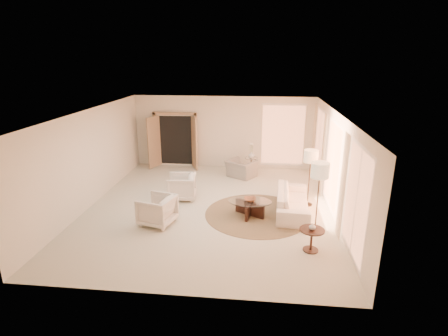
# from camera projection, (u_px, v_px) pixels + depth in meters

# --- Properties ---
(room) EXTENTS (7.04, 8.04, 2.83)m
(room) POSITION_uv_depth(u_px,v_px,m) (208.00, 162.00, 9.86)
(room) COLOR beige
(room) RESTS_ON ground
(windows_right) EXTENTS (0.10, 6.40, 2.40)m
(windows_right) POSITION_uv_depth(u_px,v_px,m) (333.00, 166.00, 9.62)
(windows_right) COLOR #F29261
(windows_right) RESTS_ON room
(window_back_corner) EXTENTS (1.70, 0.10, 2.40)m
(window_back_corner) POSITION_uv_depth(u_px,v_px,m) (283.00, 135.00, 13.38)
(window_back_corner) COLOR #F29261
(window_back_corner) RESTS_ON room
(curtains_right) EXTENTS (0.06, 5.20, 2.60)m
(curtains_right) POSITION_uv_depth(u_px,v_px,m) (325.00, 159.00, 10.49)
(curtains_right) COLOR beige
(curtains_right) RESTS_ON room
(french_doors) EXTENTS (1.95, 0.66, 2.16)m
(french_doors) POSITION_uv_depth(u_px,v_px,m) (175.00, 141.00, 13.77)
(french_doors) COLOR tan
(french_doors) RESTS_ON room
(area_rug) EXTENTS (3.30, 3.30, 0.01)m
(area_rug) POSITION_uv_depth(u_px,v_px,m) (257.00, 214.00, 9.83)
(area_rug) COLOR #43311E
(area_rug) RESTS_ON room
(sofa) EXTENTS (1.01, 2.29, 0.66)m
(sofa) POSITION_uv_depth(u_px,v_px,m) (293.00, 201.00, 9.91)
(sofa) COLOR silver
(sofa) RESTS_ON room
(armchair_left) EXTENTS (0.86, 0.91, 0.85)m
(armchair_left) POSITION_uv_depth(u_px,v_px,m) (182.00, 186.00, 10.79)
(armchair_left) COLOR silver
(armchair_left) RESTS_ON room
(armchair_right) EXTENTS (0.96, 1.00, 0.85)m
(armchair_right) POSITION_uv_depth(u_px,v_px,m) (157.00, 209.00, 9.16)
(armchair_right) COLOR silver
(armchair_right) RESTS_ON room
(accent_chair) EXTENTS (1.14, 1.04, 0.84)m
(accent_chair) POSITION_uv_depth(u_px,v_px,m) (241.00, 166.00, 12.75)
(accent_chair) COLOR gray
(accent_chair) RESTS_ON room
(coffee_table) EXTENTS (1.60, 1.60, 0.44)m
(coffee_table) POSITION_uv_depth(u_px,v_px,m) (250.00, 206.00, 9.67)
(coffee_table) COLOR black
(coffee_table) RESTS_ON room
(end_table) EXTENTS (0.57, 0.57, 0.54)m
(end_table) POSITION_uv_depth(u_px,v_px,m) (312.00, 236.00, 7.89)
(end_table) COLOR black
(end_table) RESTS_ON room
(side_table) EXTENTS (0.49, 0.49, 0.57)m
(side_table) POSITION_uv_depth(u_px,v_px,m) (251.00, 164.00, 13.29)
(side_table) COLOR #302419
(side_table) RESTS_ON room
(floor_lamp_near) EXTENTS (0.41, 0.41, 1.69)m
(floor_lamp_near) POSITION_uv_depth(u_px,v_px,m) (311.00, 159.00, 10.01)
(floor_lamp_near) COLOR #302419
(floor_lamp_near) RESTS_ON room
(floor_lamp_far) EXTENTS (0.44, 0.44, 1.81)m
(floor_lamp_far) POSITION_uv_depth(u_px,v_px,m) (320.00, 173.00, 8.44)
(floor_lamp_far) COLOR #302419
(floor_lamp_far) RESTS_ON room
(bowl) EXTENTS (0.40, 0.40, 0.08)m
(bowl) POSITION_uv_depth(u_px,v_px,m) (250.00, 199.00, 9.61)
(bowl) COLOR brown
(bowl) RESTS_ON coffee_table
(end_vase) EXTENTS (0.16, 0.16, 0.16)m
(end_vase) POSITION_uv_depth(u_px,v_px,m) (312.00, 226.00, 7.82)
(end_vase) COLOR silver
(end_vase) RESTS_ON end_table
(side_vase) EXTENTS (0.31, 0.31, 0.24)m
(side_vase) POSITION_uv_depth(u_px,v_px,m) (251.00, 155.00, 13.18)
(side_vase) COLOR silver
(side_vase) RESTS_ON side_table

